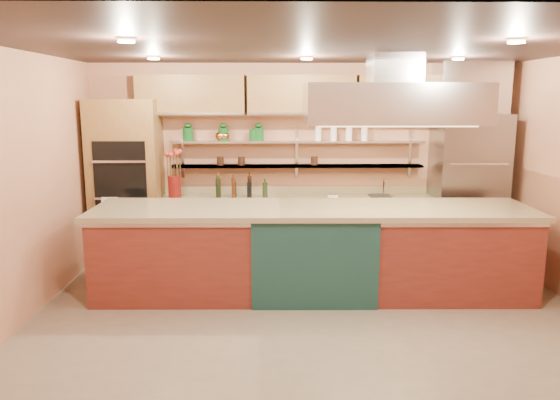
{
  "coord_description": "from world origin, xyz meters",
  "views": [
    {
      "loc": [
        -0.43,
        -5.42,
        2.32
      ],
      "look_at": [
        -0.32,
        1.0,
        1.11
      ],
      "focal_mm": 35.0,
      "sensor_mm": 36.0,
      "label": 1
    }
  ],
  "objects_px": {
    "kitchen_scale": "(333,195)",
    "green_canister": "(254,135)",
    "flower_vase": "(175,187)",
    "refrigerator": "(467,189)",
    "island": "(312,250)",
    "copper_kettle": "(221,136)"
  },
  "relations": [
    {
      "from": "kitchen_scale",
      "to": "green_canister",
      "type": "xyz_separation_m",
      "value": [
        -1.11,
        0.22,
        0.83
      ]
    },
    {
      "from": "flower_vase",
      "to": "kitchen_scale",
      "type": "height_order",
      "value": "flower_vase"
    },
    {
      "from": "refrigerator",
      "to": "island",
      "type": "distance_m",
      "value": 2.68
    },
    {
      "from": "kitchen_scale",
      "to": "green_canister",
      "type": "relative_size",
      "value": 0.89
    },
    {
      "from": "refrigerator",
      "to": "green_canister",
      "type": "height_order",
      "value": "refrigerator"
    },
    {
      "from": "refrigerator",
      "to": "flower_vase",
      "type": "height_order",
      "value": "refrigerator"
    },
    {
      "from": "refrigerator",
      "to": "copper_kettle",
      "type": "relative_size",
      "value": 12.54
    },
    {
      "from": "flower_vase",
      "to": "copper_kettle",
      "type": "bearing_deg",
      "value": 18.82
    },
    {
      "from": "flower_vase",
      "to": "copper_kettle",
      "type": "height_order",
      "value": "copper_kettle"
    },
    {
      "from": "refrigerator",
      "to": "green_canister",
      "type": "relative_size",
      "value": 13.09
    },
    {
      "from": "refrigerator",
      "to": "island",
      "type": "height_order",
      "value": "refrigerator"
    },
    {
      "from": "copper_kettle",
      "to": "refrigerator",
      "type": "bearing_deg",
      "value": -3.78
    },
    {
      "from": "island",
      "to": "green_canister",
      "type": "bearing_deg",
      "value": 116.45
    },
    {
      "from": "refrigerator",
      "to": "flower_vase",
      "type": "bearing_deg",
      "value": 179.86
    },
    {
      "from": "refrigerator",
      "to": "island",
      "type": "bearing_deg",
      "value": -150.58
    },
    {
      "from": "flower_vase",
      "to": "refrigerator",
      "type": "bearing_deg",
      "value": -0.14
    },
    {
      "from": "island",
      "to": "green_canister",
      "type": "height_order",
      "value": "green_canister"
    },
    {
      "from": "refrigerator",
      "to": "island",
      "type": "xyz_separation_m",
      "value": [
        -2.29,
        -1.29,
        -0.52
      ]
    },
    {
      "from": "green_canister",
      "to": "refrigerator",
      "type": "bearing_deg",
      "value": -4.36
    },
    {
      "from": "refrigerator",
      "to": "kitchen_scale",
      "type": "distance_m",
      "value": 1.9
    },
    {
      "from": "refrigerator",
      "to": "green_canister",
      "type": "bearing_deg",
      "value": 175.64
    },
    {
      "from": "island",
      "to": "flower_vase",
      "type": "distance_m",
      "value": 2.32
    }
  ]
}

